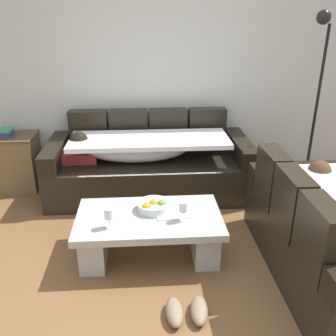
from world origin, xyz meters
name	(u,v)px	position (x,y,z in m)	size (l,w,h in m)	color
ground_plane	(173,286)	(0.00, 0.00, 0.00)	(14.00, 14.00, 0.00)	brown
back_wall	(158,66)	(0.00, 2.15, 1.35)	(9.00, 0.10, 2.70)	beige
couch_along_wall	(147,165)	(-0.16, 1.62, 0.33)	(2.22, 0.92, 0.88)	black
couch_near_window	(332,237)	(1.24, 0.07, 0.33)	(0.92, 1.72, 0.88)	black
coffee_table	(149,230)	(-0.17, 0.42, 0.24)	(1.20, 0.68, 0.38)	#AFB1AB
fruit_bowl	(154,206)	(-0.12, 0.51, 0.42)	(0.28, 0.28, 0.10)	silver
wine_glass_near_left	(109,214)	(-0.48, 0.26, 0.50)	(0.07, 0.07, 0.17)	silver
wine_glass_near_right	(183,208)	(0.10, 0.32, 0.50)	(0.07, 0.07, 0.17)	silver
open_magazine	(172,213)	(0.03, 0.44, 0.39)	(0.28, 0.21, 0.01)	white
side_cabinet	(7,162)	(-1.78, 1.85, 0.32)	(0.72, 0.44, 0.64)	brown
book_stack_on_cabinet	(5,132)	(-1.74, 1.85, 0.68)	(0.16, 0.20, 0.08)	#2D569E
floor_lamp	(316,95)	(1.64, 1.55, 1.12)	(0.33, 0.31, 1.95)	black
pair_of_shoes	(187,311)	(0.07, -0.31, 0.04)	(0.31, 0.28, 0.09)	#8C7259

